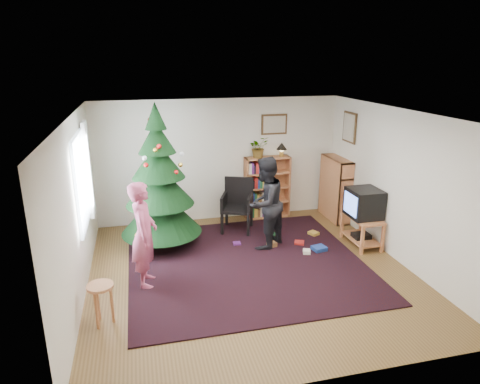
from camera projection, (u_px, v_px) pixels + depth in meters
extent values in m
plane|color=brown|center=(251.00, 272.00, 6.83)|extent=(5.00, 5.00, 0.00)
plane|color=white|center=(252.00, 114.00, 6.07)|extent=(5.00, 5.00, 0.00)
cube|color=silver|center=(220.00, 160.00, 8.76)|extent=(5.00, 0.02, 2.50)
cube|color=silver|center=(319.00, 276.00, 4.13)|extent=(5.00, 0.02, 2.50)
cube|color=silver|center=(76.00, 211.00, 5.89)|extent=(0.02, 5.00, 2.50)
cube|color=silver|center=(398.00, 186.00, 7.01)|extent=(0.02, 5.00, 2.50)
cube|color=black|center=(246.00, 263.00, 7.10)|extent=(3.80, 3.60, 0.02)
cube|color=silver|center=(81.00, 182.00, 6.37)|extent=(0.04, 1.20, 1.40)
cube|color=white|center=(88.00, 170.00, 7.03)|extent=(0.06, 0.35, 1.60)
cube|color=#4C3319|center=(274.00, 124.00, 8.79)|extent=(0.55, 0.03, 0.42)
cube|color=beige|center=(274.00, 124.00, 8.79)|extent=(0.47, 0.01, 0.34)
cube|color=#4C3319|center=(350.00, 127.00, 8.42)|extent=(0.03, 0.50, 0.60)
cube|color=beige|center=(350.00, 127.00, 8.42)|extent=(0.01, 0.42, 0.52)
cylinder|color=#3F2816|center=(162.00, 239.00, 7.73)|extent=(0.14, 0.14, 0.28)
cone|color=black|center=(161.00, 211.00, 7.57)|extent=(1.42, 1.42, 0.80)
cone|color=black|center=(159.00, 185.00, 7.42)|extent=(1.19, 1.19, 0.71)
cone|color=black|center=(158.00, 160.00, 7.29)|extent=(0.92, 0.92, 0.63)
cone|color=black|center=(156.00, 137.00, 7.17)|extent=(0.64, 0.64, 0.55)
cone|color=black|center=(155.00, 116.00, 7.06)|extent=(0.37, 0.37, 0.46)
cube|color=#C77647|center=(267.00, 187.00, 9.02)|extent=(0.95, 0.30, 1.30)
cube|color=#C77647|center=(268.00, 158.00, 8.83)|extent=(0.95, 0.30, 0.03)
cube|color=#C77647|center=(335.00, 188.00, 8.93)|extent=(0.30, 0.95, 1.30)
cube|color=#C77647|center=(337.00, 159.00, 8.74)|extent=(0.30, 0.95, 0.03)
cube|color=#C77647|center=(363.00, 217.00, 7.66)|extent=(0.45, 0.82, 0.04)
cube|color=#C77647|center=(362.00, 241.00, 7.34)|extent=(0.05, 0.05, 0.51)
cube|color=#C77647|center=(383.00, 239.00, 7.43)|extent=(0.05, 0.05, 0.51)
cube|color=#C77647|center=(342.00, 225.00, 8.05)|extent=(0.05, 0.05, 0.51)
cube|color=#C77647|center=(361.00, 223.00, 8.13)|extent=(0.05, 0.05, 0.51)
cube|color=#C77647|center=(361.00, 238.00, 7.78)|extent=(0.41, 0.78, 0.03)
cube|color=black|center=(361.00, 236.00, 7.76)|extent=(0.30, 0.25, 0.08)
cube|color=black|center=(364.00, 203.00, 7.57)|extent=(0.53, 0.58, 0.51)
cube|color=#5A82F6|center=(350.00, 204.00, 7.51)|extent=(0.01, 0.45, 0.36)
cube|color=black|center=(237.00, 209.00, 8.29)|extent=(0.73, 0.73, 0.05)
cube|color=black|center=(234.00, 191.00, 8.44)|extent=(0.54, 0.26, 0.56)
cube|color=black|center=(227.00, 226.00, 8.07)|extent=(0.07, 0.07, 0.46)
cube|color=black|center=(253.00, 223.00, 8.19)|extent=(0.07, 0.07, 0.46)
cube|color=black|center=(222.00, 216.00, 8.54)|extent=(0.07, 0.07, 0.46)
cube|color=black|center=(246.00, 214.00, 8.65)|extent=(0.07, 0.07, 0.46)
cylinder|color=#C77647|center=(100.00, 286.00, 5.35)|extent=(0.33, 0.33, 0.04)
cylinder|color=#C77647|center=(112.00, 304.00, 5.46)|extent=(0.04, 0.04, 0.52)
cylinder|color=#C77647|center=(98.00, 302.00, 5.52)|extent=(0.04, 0.04, 0.52)
cylinder|color=#C77647|center=(97.00, 311.00, 5.32)|extent=(0.04, 0.04, 0.52)
imported|color=#AD4566|center=(144.00, 235.00, 6.23)|extent=(0.43, 0.62, 1.61)
imported|color=black|center=(265.00, 203.00, 7.48)|extent=(1.02, 1.00, 1.66)
imported|color=gray|center=(258.00, 147.00, 8.71)|extent=(0.47, 0.44, 0.43)
cylinder|color=#A57F33|center=(281.00, 154.00, 8.88)|extent=(0.09, 0.09, 0.09)
sphere|color=#FFD88C|center=(282.00, 149.00, 8.85)|extent=(0.09, 0.09, 0.09)
cone|color=black|center=(282.00, 146.00, 8.82)|extent=(0.22, 0.22, 0.14)
cube|color=#A51E19|center=(299.00, 242.00, 7.81)|extent=(0.20, 0.20, 0.08)
cube|color=navy|center=(319.00, 249.00, 7.54)|extent=(0.20, 0.20, 0.08)
cube|color=#1E592D|center=(271.00, 235.00, 8.14)|extent=(0.20, 0.20, 0.08)
cube|color=gold|center=(314.00, 233.00, 8.20)|extent=(0.20, 0.20, 0.08)
cube|color=brown|center=(272.00, 245.00, 7.70)|extent=(0.20, 0.20, 0.08)
cube|color=beige|center=(307.00, 252.00, 7.42)|extent=(0.20, 0.20, 0.08)
cube|color=#4C1959|center=(237.00, 243.00, 7.79)|extent=(0.20, 0.20, 0.08)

